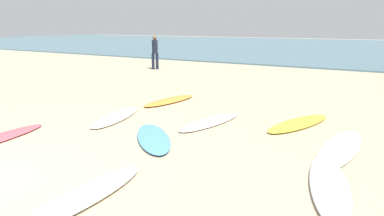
{
  "coord_description": "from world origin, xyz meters",
  "views": [
    {
      "loc": [
        4.92,
        -2.43,
        2.12
      ],
      "look_at": [
        0.64,
        4.32,
        0.3
      ],
      "focal_mm": 34.04,
      "sensor_mm": 36.0,
      "label": 1
    }
  ],
  "objects_px": {
    "surfboard_3": "(153,138)",
    "surfboard_9": "(299,123)",
    "surfboard_8": "(86,194)",
    "surfboard_6": "(170,100)",
    "beachgoer_near": "(155,51)",
    "surfboard_0": "(340,148)",
    "surfboard_5": "(329,184)",
    "surfboard_4": "(116,117)",
    "surfboard_7": "(210,122)"
  },
  "relations": [
    {
      "from": "surfboard_6",
      "to": "beachgoer_near",
      "type": "bearing_deg",
      "value": 135.0
    },
    {
      "from": "surfboard_3",
      "to": "surfboard_6",
      "type": "xyz_separation_m",
      "value": [
        -1.8,
        3.02,
        -0.0
      ]
    },
    {
      "from": "surfboard_8",
      "to": "surfboard_7",
      "type": "bearing_deg",
      "value": 92.0
    },
    {
      "from": "surfboard_6",
      "to": "beachgoer_near",
      "type": "xyz_separation_m",
      "value": [
        -5.23,
        6.03,
        0.86
      ]
    },
    {
      "from": "surfboard_6",
      "to": "surfboard_9",
      "type": "relative_size",
      "value": 0.93
    },
    {
      "from": "surfboard_8",
      "to": "beachgoer_near",
      "type": "height_order",
      "value": "beachgoer_near"
    },
    {
      "from": "surfboard_4",
      "to": "surfboard_0",
      "type": "bearing_deg",
      "value": -13.12
    },
    {
      "from": "surfboard_4",
      "to": "surfboard_7",
      "type": "height_order",
      "value": "surfboard_4"
    },
    {
      "from": "surfboard_4",
      "to": "beachgoer_near",
      "type": "xyz_separation_m",
      "value": [
        -5.23,
        8.18,
        0.87
      ]
    },
    {
      "from": "surfboard_0",
      "to": "surfboard_3",
      "type": "height_order",
      "value": "surfboard_3"
    },
    {
      "from": "surfboard_7",
      "to": "beachgoer_near",
      "type": "distance_m",
      "value": 10.45
    },
    {
      "from": "surfboard_4",
      "to": "surfboard_6",
      "type": "xyz_separation_m",
      "value": [
        -0.01,
        2.15,
        0.01
      ]
    },
    {
      "from": "surfboard_7",
      "to": "surfboard_9",
      "type": "relative_size",
      "value": 0.95
    },
    {
      "from": "surfboard_7",
      "to": "surfboard_8",
      "type": "xyz_separation_m",
      "value": [
        0.45,
        -3.95,
        0.01
      ]
    },
    {
      "from": "surfboard_0",
      "to": "beachgoer_near",
      "type": "bearing_deg",
      "value": -37.0
    },
    {
      "from": "surfboard_7",
      "to": "surfboard_9",
      "type": "height_order",
      "value": "surfboard_9"
    },
    {
      "from": "surfboard_3",
      "to": "surfboard_8",
      "type": "distance_m",
      "value": 2.42
    },
    {
      "from": "surfboard_9",
      "to": "surfboard_5",
      "type": "bearing_deg",
      "value": -52.31
    },
    {
      "from": "surfboard_5",
      "to": "surfboard_9",
      "type": "xyz_separation_m",
      "value": [
        -1.26,
        2.91,
        -0.01
      ]
    },
    {
      "from": "surfboard_5",
      "to": "beachgoer_near",
      "type": "height_order",
      "value": "beachgoer_near"
    },
    {
      "from": "surfboard_3",
      "to": "beachgoer_near",
      "type": "distance_m",
      "value": 11.48
    },
    {
      "from": "surfboard_6",
      "to": "surfboard_7",
      "type": "relative_size",
      "value": 0.98
    },
    {
      "from": "surfboard_0",
      "to": "surfboard_9",
      "type": "height_order",
      "value": "surfboard_0"
    },
    {
      "from": "surfboard_5",
      "to": "surfboard_0",
      "type": "bearing_deg",
      "value": 79.35
    },
    {
      "from": "surfboard_3",
      "to": "surfboard_9",
      "type": "xyz_separation_m",
      "value": [
        2.0,
        2.56,
        -0.01
      ]
    },
    {
      "from": "surfboard_6",
      "to": "surfboard_8",
      "type": "bearing_deg",
      "value": -60.35
    },
    {
      "from": "surfboard_3",
      "to": "surfboard_9",
      "type": "height_order",
      "value": "surfboard_3"
    },
    {
      "from": "surfboard_5",
      "to": "surfboard_9",
      "type": "relative_size",
      "value": 1.05
    },
    {
      "from": "surfboard_0",
      "to": "surfboard_9",
      "type": "bearing_deg",
      "value": -48.73
    },
    {
      "from": "surfboard_7",
      "to": "surfboard_8",
      "type": "relative_size",
      "value": 1.0
    },
    {
      "from": "surfboard_3",
      "to": "surfboard_4",
      "type": "height_order",
      "value": "surfboard_3"
    },
    {
      "from": "surfboard_3",
      "to": "surfboard_8",
      "type": "bearing_deg",
      "value": -116.87
    },
    {
      "from": "surfboard_8",
      "to": "surfboard_0",
      "type": "bearing_deg",
      "value": 52.33
    },
    {
      "from": "surfboard_3",
      "to": "surfboard_6",
      "type": "bearing_deg",
      "value": 75.93
    },
    {
      "from": "surfboard_7",
      "to": "surfboard_3",
      "type": "bearing_deg",
      "value": -93.89
    },
    {
      "from": "surfboard_4",
      "to": "surfboard_7",
      "type": "distance_m",
      "value": 2.23
    },
    {
      "from": "surfboard_9",
      "to": "surfboard_0",
      "type": "bearing_deg",
      "value": -34.94
    },
    {
      "from": "surfboard_3",
      "to": "surfboard_4",
      "type": "bearing_deg",
      "value": 109.4
    },
    {
      "from": "surfboard_3",
      "to": "surfboard_7",
      "type": "xyz_separation_m",
      "value": [
        0.3,
        1.64,
        -0.01
      ]
    },
    {
      "from": "beachgoer_near",
      "to": "surfboard_9",
      "type": "bearing_deg",
      "value": 101.43
    },
    {
      "from": "surfboard_4",
      "to": "surfboard_6",
      "type": "height_order",
      "value": "surfboard_6"
    },
    {
      "from": "surfboard_0",
      "to": "surfboard_5",
      "type": "xyz_separation_m",
      "value": [
        0.17,
        -1.65,
        0.0
      ]
    },
    {
      "from": "surfboard_8",
      "to": "surfboard_9",
      "type": "distance_m",
      "value": 5.02
    },
    {
      "from": "surfboard_3",
      "to": "beachgoer_near",
      "type": "xyz_separation_m",
      "value": [
        -7.03,
        9.04,
        0.86
      ]
    },
    {
      "from": "surfboard_8",
      "to": "surfboard_9",
      "type": "xyz_separation_m",
      "value": [
        1.26,
        4.86,
        -0.0
      ]
    },
    {
      "from": "surfboard_0",
      "to": "surfboard_5",
      "type": "distance_m",
      "value": 1.66
    },
    {
      "from": "surfboard_8",
      "to": "surfboard_9",
      "type": "height_order",
      "value": "surfboard_8"
    },
    {
      "from": "surfboard_4",
      "to": "surfboard_5",
      "type": "distance_m",
      "value": 5.21
    },
    {
      "from": "surfboard_0",
      "to": "surfboard_8",
      "type": "bearing_deg",
      "value": 57.29
    },
    {
      "from": "surfboard_3",
      "to": "surfboard_5",
      "type": "relative_size",
      "value": 0.85
    }
  ]
}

